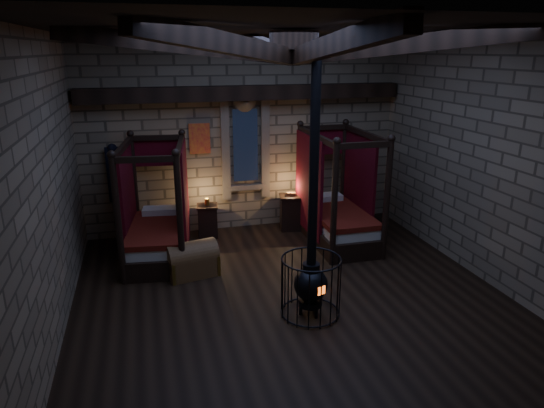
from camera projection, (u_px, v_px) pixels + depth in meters
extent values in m
cube|color=black|center=(291.00, 296.00, 8.09)|extent=(7.00, 7.00, 0.01)
cube|color=#847054|center=(245.00, 136.00, 10.67)|extent=(7.00, 0.02, 4.20)
cube|color=#847054|center=(412.00, 268.00, 4.23)|extent=(7.00, 0.02, 4.20)
cube|color=#847054|center=(47.00, 190.00, 6.58)|extent=(0.02, 7.00, 4.20)
cube|color=#847054|center=(486.00, 161.00, 8.32)|extent=(0.02, 7.00, 4.20)
cube|color=black|center=(294.00, 29.00, 6.81)|extent=(7.00, 7.00, 0.01)
cube|color=black|center=(246.00, 93.00, 10.22)|extent=(6.86, 0.35, 0.30)
cylinder|color=black|center=(294.00, 40.00, 6.86)|extent=(0.70, 0.70, 0.25)
cube|color=black|center=(245.00, 146.00, 10.69)|extent=(0.55, 0.04, 1.60)
cube|color=maroon|center=(200.00, 139.00, 10.39)|extent=(0.45, 0.03, 0.65)
cube|color=black|center=(115.00, 175.00, 10.03)|extent=(0.30, 0.10, 1.15)
cube|color=black|center=(363.00, 159.00, 11.42)|extent=(0.30, 0.10, 1.15)
cube|color=black|center=(159.00, 249.00, 9.50)|extent=(1.39, 2.27, 0.37)
cube|color=beige|center=(158.00, 236.00, 9.41)|extent=(1.24, 2.09, 0.23)
cube|color=maroon|center=(157.00, 229.00, 9.37)|extent=(1.31, 2.14, 0.10)
cube|color=beige|center=(161.00, 211.00, 10.07)|extent=(0.76, 0.45, 0.14)
cube|color=#550711|center=(158.00, 152.00, 9.98)|extent=(1.13, 0.20, 0.57)
cylinder|color=black|center=(118.00, 223.00, 8.18)|extent=(0.11, 0.11, 2.26)
cylinder|color=black|center=(135.00, 190.00, 10.12)|extent=(0.11, 0.11, 2.26)
cylinder|color=black|center=(180.00, 220.00, 8.30)|extent=(0.11, 0.11, 2.26)
cylinder|color=black|center=(185.00, 188.00, 10.25)|extent=(0.11, 0.11, 2.26)
cube|color=#550711|center=(128.00, 197.00, 9.42)|extent=(0.27, 1.54, 2.00)
cube|color=#550711|center=(185.00, 195.00, 9.55)|extent=(0.27, 1.54, 2.00)
cube|color=black|center=(337.00, 233.00, 10.32)|extent=(1.17, 2.22, 0.38)
cube|color=beige|center=(338.00, 220.00, 10.23)|extent=(1.04, 2.05, 0.23)
cube|color=maroon|center=(338.00, 213.00, 10.19)|extent=(1.11, 2.09, 0.11)
cube|color=beige|center=(325.00, 198.00, 10.90)|extent=(0.75, 0.38, 0.15)
cube|color=#550711|center=(322.00, 142.00, 10.79)|extent=(1.17, 0.07, 0.58)
cylinder|color=black|center=(334.00, 206.00, 8.92)|extent=(0.12, 0.12, 2.34)
cylinder|color=black|center=(299.00, 178.00, 10.88)|extent=(0.12, 0.12, 2.34)
cylinder|color=black|center=(387.00, 202.00, 9.17)|extent=(0.12, 0.12, 2.34)
cylinder|color=black|center=(343.00, 175.00, 11.13)|extent=(0.12, 0.12, 2.34)
cube|color=#550711|center=(309.00, 184.00, 10.17)|extent=(0.08, 1.59, 2.07)
cube|color=#550711|center=(358.00, 181.00, 10.44)|extent=(0.08, 1.59, 2.07)
cube|color=brown|center=(192.00, 265.00, 8.79)|extent=(0.98, 0.71, 0.37)
cylinder|color=brown|center=(192.00, 256.00, 8.74)|extent=(0.98, 0.71, 0.54)
cube|color=#A28832|center=(170.00, 270.00, 8.61)|extent=(0.17, 0.57, 0.39)
cube|color=#A28832|center=(214.00, 261.00, 8.97)|extent=(0.17, 0.57, 0.39)
cube|color=brown|center=(343.00, 246.00, 9.74)|extent=(0.81, 0.62, 0.30)
cylinder|color=brown|center=(344.00, 239.00, 9.69)|extent=(0.81, 0.62, 0.44)
cube|color=#A28832|center=(330.00, 249.00, 9.58)|extent=(0.16, 0.45, 0.32)
cube|color=#A28832|center=(356.00, 243.00, 9.90)|extent=(0.16, 0.45, 0.32)
cube|color=black|center=(208.00, 222.00, 10.55)|extent=(0.46, 0.44, 0.68)
cube|color=black|center=(207.00, 206.00, 10.44)|extent=(0.50, 0.48, 0.04)
cylinder|color=#A28832|center=(207.00, 202.00, 10.41)|extent=(0.10, 0.10, 0.16)
cube|color=black|center=(291.00, 213.00, 10.99)|extent=(0.53, 0.51, 0.75)
cube|color=black|center=(291.00, 196.00, 10.87)|extent=(0.58, 0.56, 0.04)
cube|color=brown|center=(291.00, 194.00, 10.85)|extent=(0.22, 0.17, 0.05)
cylinder|color=black|center=(310.00, 302.00, 7.47)|extent=(0.37, 0.37, 0.09)
sphere|color=black|center=(311.00, 284.00, 7.38)|extent=(0.52, 0.52, 0.52)
cylinder|color=black|center=(311.00, 268.00, 7.29)|extent=(0.26, 0.26, 0.13)
cube|color=#FF5914|center=(322.00, 291.00, 7.18)|extent=(0.13, 0.06, 0.13)
cylinder|color=black|center=(314.00, 160.00, 6.79)|extent=(0.14, 0.14, 3.21)
torus|color=black|center=(310.00, 312.00, 7.52)|extent=(0.92, 0.92, 0.03)
torus|color=black|center=(311.00, 259.00, 7.25)|extent=(0.92, 0.92, 0.03)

